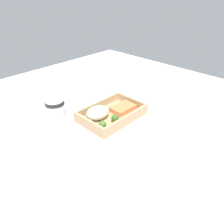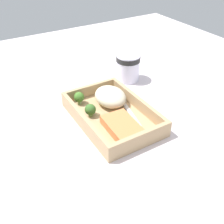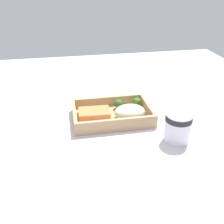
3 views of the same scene
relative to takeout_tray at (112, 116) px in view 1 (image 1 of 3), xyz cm
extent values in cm
cube|color=silver|center=(0.00, 0.00, -1.60)|extent=(160.00, 160.00, 2.00)
cube|color=tan|center=(0.00, 0.00, 0.00)|extent=(27.72, 18.45, 1.20)
cube|color=tan|center=(0.00, -8.62, 2.34)|extent=(27.72, 1.20, 3.48)
cube|color=tan|center=(0.00, 8.62, 2.34)|extent=(27.72, 1.20, 3.48)
cube|color=tan|center=(-13.26, 0.00, 2.34)|extent=(1.20, 16.05, 3.48)
cube|color=tan|center=(13.26, 0.00, 2.34)|extent=(1.20, 16.05, 3.48)
cube|color=#E78249|center=(-6.30, 0.85, 1.76)|extent=(11.29, 7.82, 2.32)
ellipsoid|color=beige|center=(5.79, -2.91, 3.05)|extent=(10.80, 8.59, 4.90)
cylinder|color=#7EA364|center=(10.53, 4.99, 1.31)|extent=(1.16, 1.16, 1.42)
sphere|color=#45782B|center=(10.53, 4.99, 2.86)|extent=(3.05, 3.05, 3.05)
cylinder|color=#789B57|center=(3.33, 4.96, 1.24)|extent=(1.19, 1.19, 1.28)
sphere|color=#3D6A2A|center=(3.33, 4.96, 2.74)|extent=(3.13, 3.13, 3.13)
cube|color=silver|center=(-2.05, -5.01, 0.82)|extent=(12.36, 3.63, 0.44)
cube|color=silver|center=(5.68, -6.64, 0.82)|extent=(3.78, 2.85, 0.44)
cylinder|color=white|center=(17.46, -16.87, 3.99)|extent=(7.97, 7.97, 9.17)
cylinder|color=black|center=(17.46, -16.87, 7.35)|extent=(8.21, 8.21, 1.65)
cube|color=white|center=(20.84, 8.67, -0.48)|extent=(9.70, 14.30, 0.24)
camera|label=1|loc=(58.81, 56.98, 50.86)|focal=35.00mm
camera|label=2|loc=(-50.25, 30.15, 44.03)|focal=42.00mm
camera|label=3|loc=(-15.14, -80.41, 46.89)|focal=42.00mm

